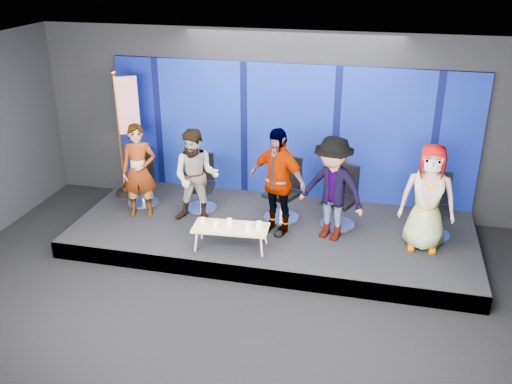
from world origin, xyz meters
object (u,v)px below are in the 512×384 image
at_px(chair_b, 201,192).
at_px(mug_d, 248,227).
at_px(chair_c, 283,199).
at_px(coffee_table, 231,228).
at_px(chair_e, 434,216).
at_px(chair_d, 340,206).
at_px(panelist_b, 196,177).
at_px(flag_stand, 126,131).
at_px(mug_a, 203,221).
at_px(panelist_c, 277,181).
at_px(mug_e, 259,225).
at_px(mug_c, 229,222).
at_px(chair_a, 143,186).
at_px(mug_b, 216,225).
at_px(panelist_e, 428,198).
at_px(panelist_a, 139,171).
at_px(panelist_d, 332,189).

height_order(chair_b, mug_d, chair_b).
xyz_separation_m(chair_c, coffee_table, (-0.63, -1.27, -0.03)).
bearing_deg(chair_e, chair_d, -178.07).
relative_size(panelist_b, flag_stand, 0.68).
distance_m(panelist_b, mug_a, 1.00).
bearing_deg(panelist_c, mug_e, -79.31).
distance_m(chair_b, mug_d, 1.85).
bearing_deg(chair_c, mug_c, -96.36).
height_order(chair_b, chair_e, chair_e).
height_order(chair_a, panelist_c, panelist_c).
relative_size(coffee_table, mug_b, 12.46).
relative_size(chair_a, flag_stand, 0.42).
bearing_deg(chair_b, panelist_e, -14.66).
bearing_deg(panelist_c, panelist_b, -159.87).
bearing_deg(mug_d, panelist_b, 143.47).
bearing_deg(chair_c, mug_b, -99.60).
bearing_deg(panelist_a, panelist_c, -17.17).
distance_m(chair_c, coffee_table, 1.41).
bearing_deg(mug_e, mug_b, -167.36).
relative_size(chair_b, coffee_table, 0.84).
xyz_separation_m(panelist_b, mug_c, (0.82, -0.76, -0.42)).
xyz_separation_m(coffee_table, mug_b, (-0.23, -0.08, 0.08)).
distance_m(chair_a, chair_e, 5.36).
bearing_deg(panelist_b, chair_d, 2.76).
distance_m(chair_a, mug_e, 2.86).
xyz_separation_m(chair_d, mug_d, (-1.35, -1.26, 0.06)).
bearing_deg(chair_b, mug_e, -48.05).
bearing_deg(chair_a, panelist_b, -36.04).
bearing_deg(panelist_d, mug_e, -127.31).
bearing_deg(chair_c, coffee_table, -93.58).
bearing_deg(panelist_c, panelist_a, -158.72).
bearing_deg(panelist_d, chair_e, 37.04).
relative_size(chair_c, panelist_c, 0.62).
distance_m(chair_b, chair_c, 1.58).
xyz_separation_m(panelist_a, flag_stand, (-0.59, 0.80, 0.47)).
height_order(coffee_table, mug_e, mug_e).
distance_m(chair_b, panelist_c, 1.76).
xyz_separation_m(chair_c, mug_b, (-0.85, -1.35, 0.05)).
height_order(panelist_e, coffee_table, panelist_e).
height_order(chair_c, panelist_c, panelist_c).
xyz_separation_m(chair_b, mug_c, (0.91, -1.26, 0.08)).
relative_size(panelist_d, panelist_e, 1.00).
distance_m(panelist_a, mug_a, 1.73).
height_order(panelist_b, chair_c, panelist_b).
height_order(mug_b, mug_e, mug_e).
bearing_deg(panelist_e, mug_b, -163.49).
height_order(chair_b, mug_a, chair_b).
xyz_separation_m(chair_d, flag_stand, (-4.18, 0.39, 0.96)).
bearing_deg(mug_b, panelist_c, 45.41).
distance_m(coffee_table, flag_stand, 3.16).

